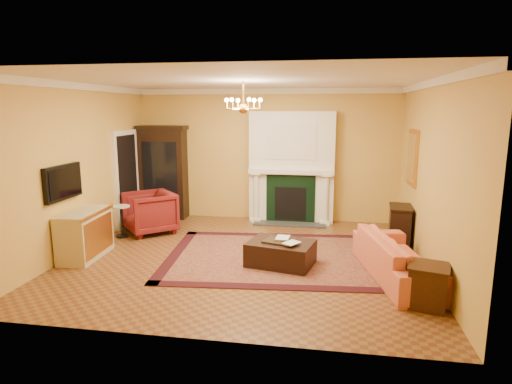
% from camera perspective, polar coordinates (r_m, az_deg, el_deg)
% --- Properties ---
extents(floor, '(6.00, 5.50, 0.02)m').
position_cam_1_polar(floor, '(7.56, -1.58, -8.75)').
color(floor, brown).
rests_on(floor, ground).
extents(ceiling, '(6.00, 5.50, 0.02)m').
position_cam_1_polar(ceiling, '(7.14, -1.71, 14.72)').
color(ceiling, silver).
rests_on(ceiling, wall_back).
extents(wall_back, '(6.00, 0.02, 3.00)m').
position_cam_1_polar(wall_back, '(9.90, 1.40, 4.92)').
color(wall_back, '#C89448').
rests_on(wall_back, floor).
extents(wall_front, '(6.00, 0.02, 3.00)m').
position_cam_1_polar(wall_front, '(4.56, -8.24, -2.34)').
color(wall_front, '#C89448').
rests_on(wall_front, floor).
extents(wall_left, '(0.02, 5.50, 3.00)m').
position_cam_1_polar(wall_left, '(8.31, -22.51, 2.92)').
color(wall_left, '#C89448').
rests_on(wall_left, floor).
extents(wall_right, '(0.02, 5.50, 3.00)m').
position_cam_1_polar(wall_right, '(7.26, 22.39, 1.88)').
color(wall_right, '#C89448').
rests_on(wall_right, floor).
extents(fireplace, '(1.90, 0.70, 2.50)m').
position_cam_1_polar(fireplace, '(9.69, 4.76, 2.93)').
color(fireplace, white).
rests_on(fireplace, wall_back).
extents(crown_molding, '(6.00, 5.50, 0.12)m').
position_cam_1_polar(crown_molding, '(8.07, -0.38, 13.79)').
color(crown_molding, white).
rests_on(crown_molding, ceiling).
extents(doorway, '(0.08, 1.05, 2.10)m').
position_cam_1_polar(doorway, '(9.82, -16.87, 1.72)').
color(doorway, silver).
rests_on(doorway, wall_left).
extents(tv_panel, '(0.09, 0.95, 0.58)m').
position_cam_1_polar(tv_panel, '(7.80, -24.33, 1.19)').
color(tv_panel, black).
rests_on(tv_panel, wall_left).
extents(gilt_mirror, '(0.06, 0.76, 1.05)m').
position_cam_1_polar(gilt_mirror, '(8.59, 20.13, 4.34)').
color(gilt_mirror, gold).
rests_on(gilt_mirror, wall_right).
extents(chandelier, '(0.63, 0.55, 0.53)m').
position_cam_1_polar(chandelier, '(7.12, -1.70, 11.49)').
color(chandelier, gold).
rests_on(chandelier, ceiling).
extents(oriental_rug, '(3.98, 3.12, 0.01)m').
position_cam_1_polar(oriental_rug, '(7.57, 2.59, -8.62)').
color(oriental_rug, '#49110F').
rests_on(oriental_rug, floor).
extents(china_cabinet, '(1.06, 0.51, 2.08)m').
position_cam_1_polar(china_cabinet, '(10.31, -12.17, 2.34)').
color(china_cabinet, black).
rests_on(china_cabinet, floor).
extents(wingback_armchair, '(1.26, 1.26, 0.95)m').
position_cam_1_polar(wingback_armchair, '(9.16, -13.98, -2.40)').
color(wingback_armchair, maroon).
rests_on(wingback_armchair, floor).
extents(pedestal_table, '(0.36, 0.36, 0.64)m').
position_cam_1_polar(pedestal_table, '(9.04, -17.49, -3.43)').
color(pedestal_table, black).
rests_on(pedestal_table, floor).
extents(commode, '(0.58, 1.13, 0.82)m').
position_cam_1_polar(commode, '(8.02, -21.84, -5.25)').
color(commode, '#BBAE89').
rests_on(commode, floor).
extents(coral_sofa, '(1.08, 2.29, 0.86)m').
position_cam_1_polar(coral_sofa, '(6.91, 18.69, -7.41)').
color(coral_sofa, '#D06742').
rests_on(coral_sofa, floor).
extents(end_table, '(0.58, 0.58, 0.54)m').
position_cam_1_polar(end_table, '(6.12, 21.93, -11.66)').
color(end_table, '#331A0E').
rests_on(end_table, floor).
extents(console_table, '(0.44, 0.69, 0.72)m').
position_cam_1_polar(console_table, '(8.58, 18.60, -4.34)').
color(console_table, black).
rests_on(console_table, floor).
extents(leather_ottoman, '(1.18, 0.96, 0.39)m').
position_cam_1_polar(leather_ottoman, '(7.15, 3.33, -8.11)').
color(leather_ottoman, black).
rests_on(leather_ottoman, oriental_rug).
extents(ottoman_tray, '(0.56, 0.49, 0.03)m').
position_cam_1_polar(ottoman_tray, '(7.06, 3.10, -6.56)').
color(ottoman_tray, black).
rests_on(ottoman_tray, leather_ottoman).
extents(book_a, '(0.22, 0.04, 0.29)m').
position_cam_1_polar(book_a, '(7.11, 2.71, -5.07)').
color(book_a, gray).
rests_on(book_a, ottoman_tray).
extents(book_b, '(0.18, 0.13, 0.27)m').
position_cam_1_polar(book_b, '(6.91, 4.12, -5.63)').
color(book_b, gray).
rests_on(book_b, ottoman_tray).
extents(topiary_left, '(0.18, 0.18, 0.48)m').
position_cam_1_polar(topiary_left, '(9.70, 0.36, 4.74)').
color(topiary_left, tan).
rests_on(topiary_left, fireplace).
extents(topiary_right, '(0.16, 0.16, 0.42)m').
position_cam_1_polar(topiary_right, '(9.58, 9.30, 4.34)').
color(topiary_right, tan).
rests_on(topiary_right, fireplace).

